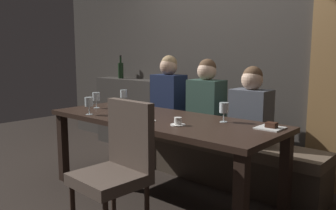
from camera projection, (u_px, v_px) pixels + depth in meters
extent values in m
plane|color=black|center=(160.00, 196.00, 3.20)|extent=(9.00, 9.00, 0.00)
cube|color=#423D38|center=(233.00, 36.00, 3.89)|extent=(6.00, 0.12, 3.00)
cube|color=#38342F|center=(129.00, 112.00, 4.92)|extent=(1.10, 0.28, 0.95)
cube|color=black|center=(63.00, 147.00, 3.56)|extent=(0.08, 0.08, 0.69)
cube|color=black|center=(241.00, 205.00, 2.22)|extent=(0.08, 0.08, 0.69)
cube|color=black|center=(116.00, 135.00, 4.08)|extent=(0.08, 0.08, 0.69)
cube|color=black|center=(285.00, 176.00, 2.74)|extent=(0.08, 0.08, 0.69)
cube|color=#302119|center=(160.00, 120.00, 3.10)|extent=(2.20, 0.84, 0.04)
cube|color=#40352A|center=(204.00, 160.00, 3.70)|extent=(2.50, 0.40, 0.35)
cube|color=brown|center=(205.00, 140.00, 3.66)|extent=(2.50, 0.44, 0.10)
cylinder|color=#302119|center=(114.00, 198.00, 2.65)|extent=(0.04, 0.04, 0.42)
cube|color=brown|center=(109.00, 179.00, 2.36)|extent=(0.46, 0.46, 0.08)
cube|color=brown|center=(130.00, 134.00, 2.46)|extent=(0.44, 0.08, 0.48)
cube|color=#192342|center=(169.00, 102.00, 3.97)|extent=(0.36, 0.24, 0.62)
sphere|color=tan|center=(169.00, 67.00, 3.91)|extent=(0.20, 0.20, 0.20)
sphere|color=#9E7F56|center=(169.00, 63.00, 3.91)|extent=(0.18, 0.18, 0.18)
cube|color=#2D473D|center=(206.00, 108.00, 3.64)|extent=(0.36, 0.24, 0.58)
sphere|color=#DBB293|center=(207.00, 71.00, 3.58)|extent=(0.20, 0.20, 0.20)
sphere|color=brown|center=(207.00, 68.00, 3.58)|extent=(0.18, 0.18, 0.18)
cube|color=#4C515B|center=(251.00, 117.00, 3.27)|extent=(0.36, 0.24, 0.52)
sphere|color=#DBB293|center=(252.00, 80.00, 3.22)|extent=(0.20, 0.20, 0.20)
sphere|color=brown|center=(253.00, 76.00, 3.22)|extent=(0.18, 0.18, 0.18)
cylinder|color=black|center=(121.00, 71.00, 4.94)|extent=(0.08, 0.08, 0.22)
cylinder|color=black|center=(121.00, 60.00, 4.91)|extent=(0.03, 0.03, 0.09)
cylinder|color=black|center=(120.00, 56.00, 4.91)|extent=(0.03, 0.03, 0.02)
cylinder|color=silver|center=(97.00, 108.00, 3.62)|extent=(0.06, 0.06, 0.00)
cylinder|color=silver|center=(96.00, 104.00, 3.61)|extent=(0.01, 0.01, 0.07)
cylinder|color=silver|center=(96.00, 97.00, 3.60)|extent=(0.08, 0.08, 0.08)
cylinder|color=maroon|center=(96.00, 99.00, 3.60)|extent=(0.07, 0.07, 0.02)
cylinder|color=silver|center=(124.00, 104.00, 3.87)|extent=(0.06, 0.06, 0.00)
cylinder|color=silver|center=(124.00, 101.00, 3.86)|extent=(0.01, 0.01, 0.07)
cylinder|color=silver|center=(124.00, 94.00, 3.85)|extent=(0.08, 0.08, 0.08)
cylinder|color=silver|center=(89.00, 114.00, 3.23)|extent=(0.06, 0.06, 0.00)
cylinder|color=silver|center=(89.00, 110.00, 3.23)|extent=(0.01, 0.01, 0.07)
cylinder|color=silver|center=(89.00, 102.00, 3.21)|extent=(0.08, 0.08, 0.08)
cylinder|color=silver|center=(224.00, 122.00, 2.89)|extent=(0.06, 0.06, 0.00)
cylinder|color=silver|center=(224.00, 117.00, 2.88)|extent=(0.01, 0.01, 0.07)
cylinder|color=silver|center=(224.00, 108.00, 2.87)|extent=(0.08, 0.08, 0.08)
cylinder|color=white|center=(178.00, 125.00, 2.76)|extent=(0.12, 0.12, 0.01)
cylinder|color=white|center=(178.00, 121.00, 2.75)|extent=(0.06, 0.06, 0.06)
cylinder|color=brown|center=(178.00, 118.00, 2.75)|extent=(0.05, 0.05, 0.01)
cube|color=white|center=(270.00, 128.00, 2.63)|extent=(0.19, 0.19, 0.01)
cube|color=#381E14|center=(271.00, 125.00, 2.62)|extent=(0.08, 0.06, 0.04)
cube|color=silver|center=(149.00, 120.00, 2.94)|extent=(0.14, 0.14, 0.01)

